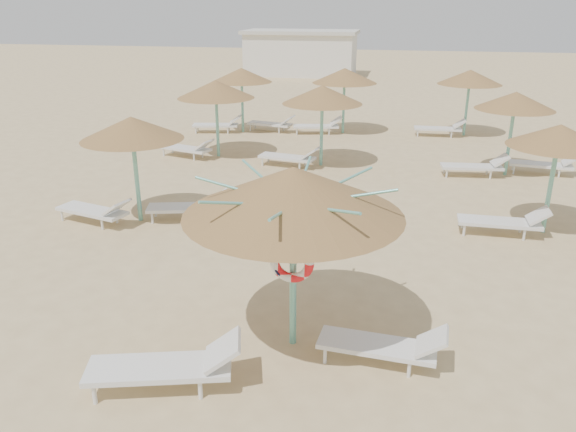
# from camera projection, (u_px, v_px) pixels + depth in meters

# --- Properties ---
(ground) EXTENTS (120.00, 120.00, 0.00)m
(ground) POSITION_uv_depth(u_px,v_px,m) (276.00, 328.00, 9.60)
(ground) COLOR #CEB37E
(ground) RESTS_ON ground
(main_palapa) EXTENTS (3.34, 3.34, 2.99)m
(main_palapa) POSITION_uv_depth(u_px,v_px,m) (293.00, 192.00, 8.27)
(main_palapa) COLOR #6BB9A8
(main_palapa) RESTS_ON ground
(lounger_main_a) EXTENTS (2.30, 1.23, 0.80)m
(lounger_main_a) POSITION_uv_depth(u_px,v_px,m) (169.00, 365.00, 7.99)
(lounger_main_a) COLOR silver
(lounger_main_a) RESTS_ON ground
(lounger_main_b) EXTENTS (1.97, 0.72, 0.70)m
(lounger_main_b) POSITION_uv_depth(u_px,v_px,m) (385.00, 345.00, 8.55)
(lounger_main_b) COLOR silver
(lounger_main_b) RESTS_ON ground
(palapa_field) EXTENTS (14.36, 14.31, 2.69)m
(palapa_field) POSITION_uv_depth(u_px,v_px,m) (337.00, 94.00, 19.15)
(palapa_field) COLOR #6BB9A8
(palapa_field) RESTS_ON ground
(service_hut) EXTENTS (8.40, 4.40, 3.25)m
(service_hut) POSITION_uv_depth(u_px,v_px,m) (301.00, 53.00, 42.16)
(service_hut) COLOR silver
(service_hut) RESTS_ON ground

